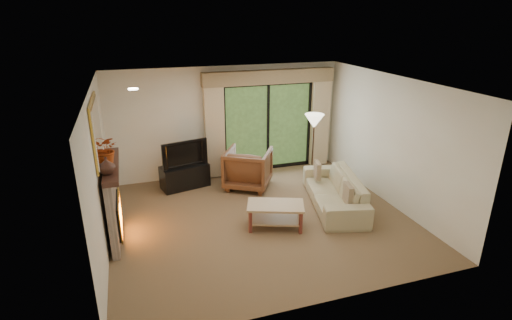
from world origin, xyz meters
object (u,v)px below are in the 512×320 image
object	(u,v)px
armchair	(248,168)
sofa	(334,191)
media_console	(185,176)
coffee_table	(275,216)

from	to	relation	value
armchair	sofa	distance (m)	2.00
media_console	sofa	bearing A→B (deg)	-47.08
armchair	coffee_table	bearing A→B (deg)	119.18
media_console	coffee_table	world-z (taller)	media_console
media_console	armchair	bearing A→B (deg)	-30.30
media_console	armchair	size ratio (longest dim) A/B	1.06
armchair	coffee_table	distance (m)	1.91
media_console	coffee_table	distance (m)	2.66
media_console	armchair	world-z (taller)	armchair
media_console	sofa	size ratio (longest dim) A/B	0.47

